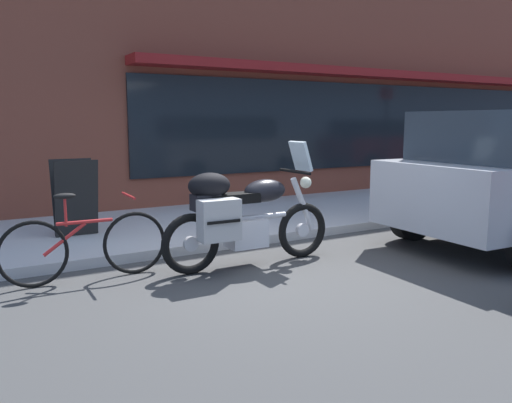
{
  "coord_description": "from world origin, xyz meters",
  "views": [
    {
      "loc": [
        -3.05,
        -4.71,
        1.64
      ],
      "look_at": [
        0.05,
        0.54,
        0.7
      ],
      "focal_mm": 36.52,
      "sensor_mm": 36.0,
      "label": 1
    }
  ],
  "objects": [
    {
      "name": "touring_motorcycle",
      "position": [
        -0.28,
        0.31,
        0.61
      ],
      "size": [
        2.13,
        0.65,
        1.41
      ],
      "color": "black",
      "rests_on": "ground_plane"
    },
    {
      "name": "ground_plane",
      "position": [
        0.0,
        0.0,
        0.0
      ],
      "size": [
        80.0,
        80.0,
        0.0
      ],
      "primitive_type": "plane",
      "color": "#3A3A3A"
    },
    {
      "name": "parked_bicycle",
      "position": [
        -1.91,
        0.7,
        0.37
      ],
      "size": [
        1.7,
        0.48,
        0.93
      ],
      "color": "black",
      "rests_on": "ground_plane"
    },
    {
      "name": "storefront_building",
      "position": [
        8.04,
        4.29,
        3.33
      ],
      "size": [
        24.09,
        0.9,
        6.82
      ],
      "color": "brown",
      "rests_on": "ground_plane"
    },
    {
      "name": "sandwich_board_sign",
      "position": [
        -1.64,
        2.44,
        0.63
      ],
      "size": [
        0.55,
        0.43,
        1.02
      ],
      "color": "black",
      "rests_on": "sidewalk_curb"
    }
  ]
}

